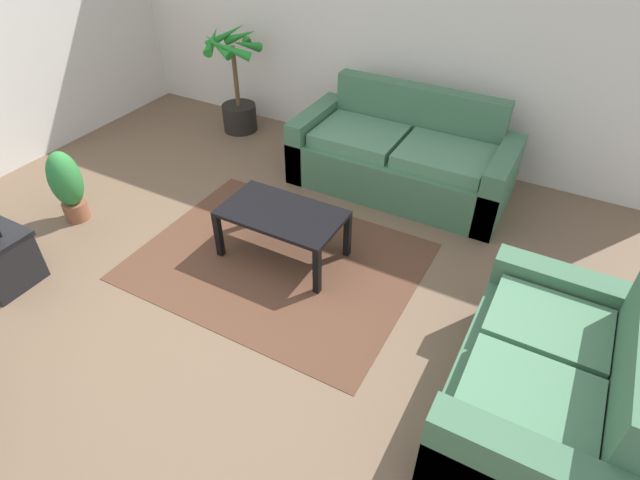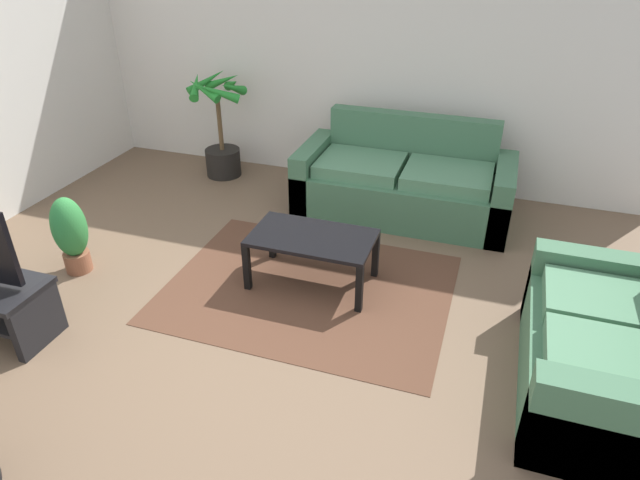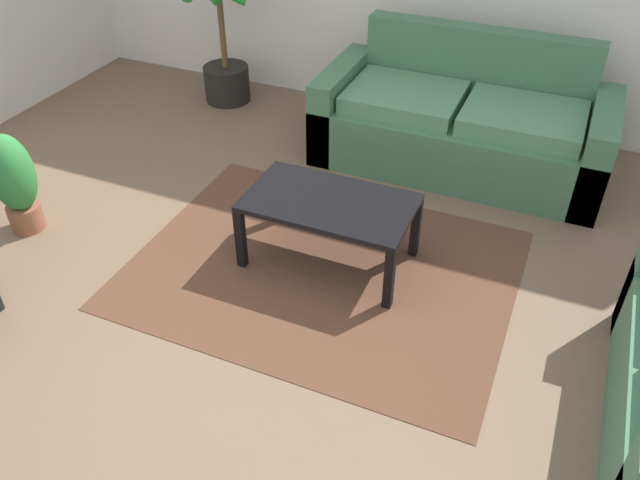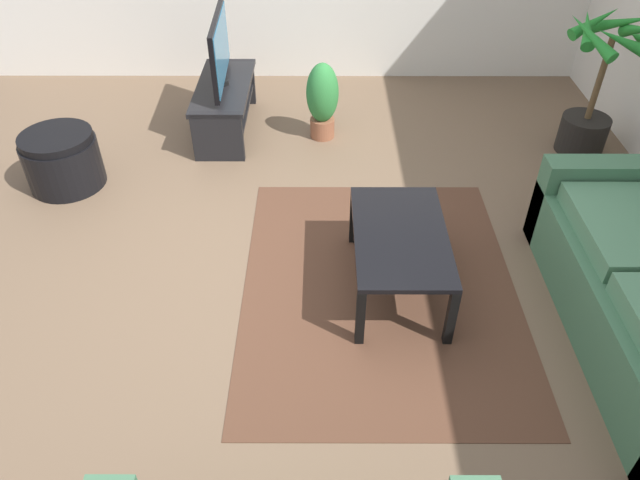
{
  "view_description": "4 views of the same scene",
  "coord_description": "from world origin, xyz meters",
  "px_view_note": "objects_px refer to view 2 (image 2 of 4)",
  "views": [
    {
      "loc": [
        2.01,
        -1.83,
        2.7
      ],
      "look_at": [
        0.68,
        0.58,
        0.52
      ],
      "focal_mm": 28.59,
      "sensor_mm": 36.0,
      "label": 1
    },
    {
      "loc": [
        1.44,
        -2.65,
        2.56
      ],
      "look_at": [
        0.41,
        0.41,
        0.67
      ],
      "focal_mm": 31.23,
      "sensor_mm": 36.0,
      "label": 2
    },
    {
      "loc": [
        1.32,
        -1.92,
        2.44
      ],
      "look_at": [
        0.3,
        0.46,
        0.45
      ],
      "focal_mm": 35.76,
      "sensor_mm": 36.0,
      "label": 3
    },
    {
      "loc": [
        2.88,
        0.38,
        2.58
      ],
      "look_at": [
        0.37,
        0.37,
        0.52
      ],
      "focal_mm": 33.11,
      "sensor_mm": 36.0,
      "label": 4
    }
  ],
  "objects_px": {
    "couch_loveseat": "(611,356)",
    "potted_palm": "(220,133)",
    "potted_plant_small": "(71,233)",
    "couch_main": "(404,184)",
    "coffee_table": "(312,242)"
  },
  "relations": [
    {
      "from": "couch_loveseat",
      "to": "potted_palm",
      "type": "bearing_deg",
      "value": 148.86
    },
    {
      "from": "couch_loveseat",
      "to": "potted_palm",
      "type": "distance_m",
      "value": 4.39
    },
    {
      "from": "couch_loveseat",
      "to": "potted_plant_small",
      "type": "xyz_separation_m",
      "value": [
        -3.99,
        0.11,
        0.06
      ]
    },
    {
      "from": "potted_palm",
      "to": "couch_main",
      "type": "bearing_deg",
      "value": -7.09
    },
    {
      "from": "coffee_table",
      "to": "potted_plant_small",
      "type": "height_order",
      "value": "potted_plant_small"
    },
    {
      "from": "coffee_table",
      "to": "potted_palm",
      "type": "height_order",
      "value": "potted_palm"
    },
    {
      "from": "potted_plant_small",
      "to": "couch_loveseat",
      "type": "bearing_deg",
      "value": -1.55
    },
    {
      "from": "couch_main",
      "to": "coffee_table",
      "type": "distance_m",
      "value": 1.51
    },
    {
      "from": "couch_main",
      "to": "potted_palm",
      "type": "xyz_separation_m",
      "value": [
        -2.1,
        0.26,
        0.19
      ]
    },
    {
      "from": "couch_main",
      "to": "potted_palm",
      "type": "distance_m",
      "value": 2.13
    },
    {
      "from": "couch_main",
      "to": "couch_loveseat",
      "type": "bearing_deg",
      "value": -50.56
    },
    {
      "from": "couch_loveseat",
      "to": "coffee_table",
      "type": "bearing_deg",
      "value": 164.82
    },
    {
      "from": "potted_plant_small",
      "to": "couch_main",
      "type": "bearing_deg",
      "value": 39.11
    },
    {
      "from": "couch_loveseat",
      "to": "potted_palm",
      "type": "height_order",
      "value": "potted_palm"
    },
    {
      "from": "couch_main",
      "to": "potted_plant_small",
      "type": "relative_size",
      "value": 3.04
    }
  ]
}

